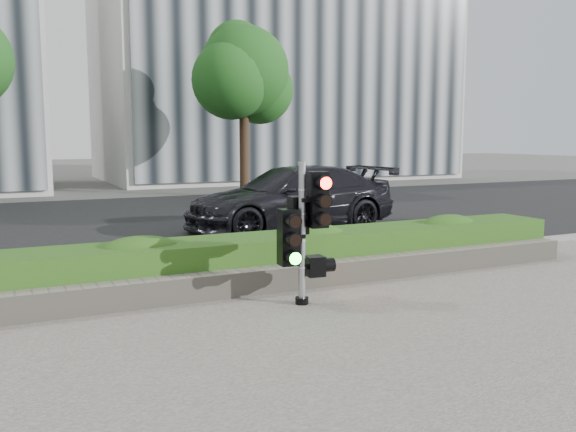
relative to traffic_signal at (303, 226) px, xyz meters
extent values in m
plane|color=#51514C|center=(-0.60, -1.13, -1.05)|extent=(120.00, 120.00, 0.00)
cube|color=black|center=(-0.60, 8.87, -1.04)|extent=(60.00, 13.00, 0.02)
cube|color=gray|center=(-0.60, 2.02, -0.99)|extent=(60.00, 0.25, 0.12)
cube|color=gray|center=(-0.60, 0.77, -0.85)|extent=(12.00, 0.32, 0.34)
cube|color=#54972E|center=(-0.60, 1.42, -0.68)|extent=(12.00, 1.00, 0.68)
cube|color=#B7B7B2|center=(10.40, 23.87, 4.95)|extent=(18.00, 10.00, 12.00)
cylinder|color=black|center=(4.90, 14.37, 0.74)|extent=(0.36, 0.36, 3.58)
sphere|color=#154C18|center=(4.90, 14.37, 3.56)|extent=(3.33, 3.33, 3.33)
sphere|color=#154C18|center=(5.66, 14.69, 2.92)|extent=(2.56, 2.56, 2.56)
sphere|color=#154C18|center=(4.26, 13.98, 3.17)|extent=(2.82, 2.82, 2.82)
sphere|color=#154C18|center=(4.90, 15.01, 4.32)|extent=(2.30, 2.30, 2.30)
cylinder|color=black|center=(-0.03, -0.02, -0.98)|extent=(0.18, 0.18, 0.09)
cylinder|color=gray|center=(-0.03, -0.02, -0.12)|extent=(0.09, 0.09, 1.81)
cylinder|color=gray|center=(-0.03, -0.02, 0.81)|extent=(0.11, 0.11, 0.04)
cube|color=#FF1107|center=(0.17, -0.07, 0.34)|extent=(0.25, 0.25, 0.72)
cube|color=#14E51E|center=(-0.23, -0.03, -0.12)|extent=(0.25, 0.25, 0.72)
cube|color=black|center=(0.02, 0.17, 0.12)|extent=(0.25, 0.25, 0.49)
cube|color=orange|center=(0.17, -0.02, -0.54)|extent=(0.25, 0.25, 0.26)
imported|color=black|center=(2.72, 5.94, -0.28)|extent=(5.31, 2.52, 1.49)
camera|label=1|loc=(-3.55, -6.92, 1.13)|focal=38.00mm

